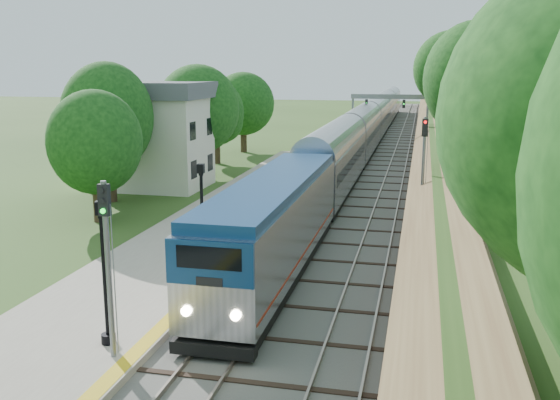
% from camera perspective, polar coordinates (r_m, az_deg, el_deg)
% --- Properties ---
extents(trackbed, '(9.50, 170.00, 0.28)m').
position_cam_1_polar(trackbed, '(74.63, 9.68, 4.96)').
color(trackbed, '#4C4944').
rests_on(trackbed, ground).
extents(platform, '(6.40, 68.00, 0.38)m').
position_cam_1_polar(platform, '(33.22, -7.45, -3.58)').
color(platform, gray).
rests_on(platform, ground).
extents(yellow_stripe, '(0.55, 68.00, 0.01)m').
position_cam_1_polar(yellow_stripe, '(32.32, -2.70, -3.58)').
color(yellow_stripe, gold).
rests_on(yellow_stripe, platform).
extents(embankment, '(10.64, 170.00, 11.70)m').
position_cam_1_polar(embankment, '(74.43, 16.20, 6.10)').
color(embankment, brown).
rests_on(embankment, ground).
extents(station_building, '(8.60, 6.60, 8.00)m').
position_cam_1_polar(station_building, '(48.58, -11.66, 5.92)').
color(station_building, silver).
rests_on(station_building, ground).
extents(signal_gantry, '(8.40, 0.38, 6.20)m').
position_cam_1_polar(signal_gantry, '(69.18, 9.97, 8.36)').
color(signal_gantry, slate).
rests_on(signal_gantry, ground).
extents(trees_behind_platform, '(7.82, 53.32, 7.21)m').
position_cam_1_polar(trees_behind_platform, '(38.94, -13.53, 5.01)').
color(trees_behind_platform, '#332316').
rests_on(trees_behind_platform, ground).
extents(train, '(2.82, 113.41, 4.15)m').
position_cam_1_polar(train, '(73.25, 8.11, 6.52)').
color(train, black).
rests_on(train, trackbed).
extents(lamppost_mid, '(0.46, 0.46, 4.69)m').
position_cam_1_polar(lamppost_mid, '(20.58, -15.70, -7.18)').
color(lamppost_mid, black).
rests_on(lamppost_mid, platform).
extents(lamppost_far, '(0.45, 0.45, 4.57)m').
position_cam_1_polar(lamppost_far, '(27.97, -7.13, -1.83)').
color(lamppost_far, black).
rests_on(lamppost_far, platform).
extents(signal_platform, '(0.32, 0.26, 5.49)m').
position_cam_1_polar(signal_platform, '(19.24, -15.51, -4.51)').
color(signal_platform, slate).
rests_on(signal_platform, platform).
extents(signal_farside, '(0.34, 0.27, 6.22)m').
position_cam_1_polar(signal_farside, '(36.55, 12.99, 3.63)').
color(signal_farside, slate).
rests_on(signal_farside, ground).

